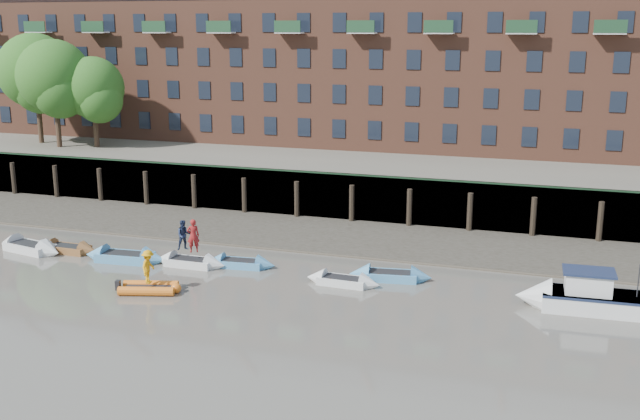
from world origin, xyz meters
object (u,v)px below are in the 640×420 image
at_px(rowboat_2, 125,257).
at_px(person_rower_a, 193,236).
at_px(rowboat_6, 390,276).
at_px(rowboat_3, 190,262).
at_px(rowboat_5, 343,281).
at_px(person_rib_crew, 148,267).
at_px(rowboat_1, 68,249).
at_px(rowboat_4, 240,263).
at_px(motor_launch, 573,296).
at_px(person_rower_b, 184,235).
at_px(rib_tender, 151,288).
at_px(rowboat_0, 30,247).

height_order(rowboat_2, person_rower_a, person_rower_a).
bearing_deg(rowboat_6, rowboat_3, 177.31).
height_order(rowboat_5, person_rib_crew, person_rib_crew).
distance_m(rowboat_1, rowboat_2, 4.25).
relative_size(rowboat_2, rowboat_5, 1.25).
height_order(rowboat_3, rowboat_4, rowboat_3).
height_order(motor_launch, person_rib_crew, person_rib_crew).
relative_size(rowboat_2, motor_launch, 0.81).
relative_size(rowboat_2, rowboat_3, 1.18).
bearing_deg(rowboat_3, rowboat_4, 14.75).
distance_m(rowboat_3, person_rower_b, 1.56).
bearing_deg(rib_tender, motor_launch, -4.26).
height_order(rowboat_2, person_rib_crew, person_rib_crew).
distance_m(rowboat_6, rib_tender, 12.43).
distance_m(rowboat_1, rowboat_3, 8.17).
bearing_deg(person_rib_crew, motor_launch, -85.77).
relative_size(rowboat_0, rowboat_4, 1.24).
height_order(rowboat_6, rib_tender, rowboat_6).
relative_size(rowboat_0, rib_tender, 1.61).
height_order(rowboat_0, rowboat_3, rowboat_0).
xyz_separation_m(rowboat_6, person_rib_crew, (-11.16, -5.65, 1.13)).
bearing_deg(rowboat_2, rowboat_4, 4.46).
bearing_deg(person_rower_b, rowboat_6, -33.35).
bearing_deg(person_rower_a, person_rower_b, -51.24).
bearing_deg(rowboat_1, rowboat_6, 4.29).
bearing_deg(rowboat_3, rowboat_2, -174.20).
relative_size(rowboat_0, rowboat_6, 1.12).
xyz_separation_m(rowboat_2, rowboat_4, (6.70, 1.11, -0.05)).
bearing_deg(rowboat_5, rowboat_6, 37.39).
height_order(rowboat_0, person_rower_a, person_rower_a).
relative_size(person_rower_a, person_rib_crew, 1.10).
relative_size(rowboat_3, person_rower_b, 2.49).
relative_size(rowboat_4, motor_launch, 0.66).
xyz_separation_m(rowboat_1, person_rower_a, (8.42, -0.08, 1.57)).
bearing_deg(person_rower_a, rowboat_1, -32.96).
relative_size(person_rower_b, person_rib_crew, 1.00).
xyz_separation_m(rowboat_2, person_rower_a, (4.20, 0.41, 1.53)).
bearing_deg(rowboat_6, rowboat_4, 174.42).
distance_m(rowboat_5, person_rib_crew, 9.95).
height_order(rowboat_0, rowboat_1, rowboat_0).
bearing_deg(rowboat_6, person_rower_a, 177.36).
bearing_deg(rowboat_4, rowboat_1, 177.65).
distance_m(rowboat_5, motor_launch, 11.38).
xyz_separation_m(rowboat_1, rowboat_6, (19.39, 1.07, 0.01)).
bearing_deg(motor_launch, rowboat_4, -5.88).
xyz_separation_m(rowboat_5, motor_launch, (11.37, 0.10, 0.44)).
relative_size(rowboat_1, rowboat_5, 1.02).
height_order(rowboat_0, motor_launch, motor_launch).
relative_size(rowboat_3, motor_launch, 0.69).
distance_m(rowboat_2, rib_tender, 5.79).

